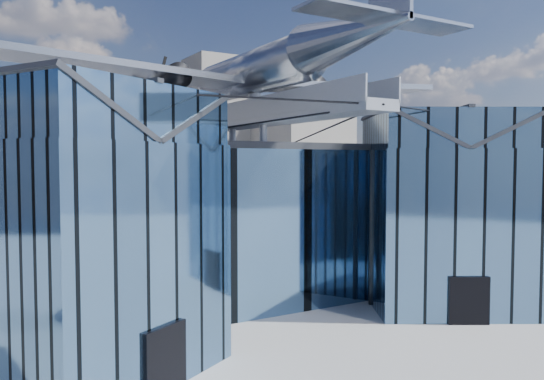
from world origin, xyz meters
TOP-DOWN VIEW (x-y plane):
  - ground_plane at (0.00, 0.00)m, footprint 120.00×120.00m
  - museum at (0.00, 5.82)m, footprint 32.88×24.50m
  - bg_towers at (1.45, 50.49)m, footprint 77.00×24.50m
  - tree_side_e at (25.57, 6.62)m, footprint 3.95×3.95m

SIDE VIEW (x-z plane):
  - ground_plane at x=0.00m, z-range 0.00..0.00m
  - tree_side_e at x=25.57m, z-range 0.83..5.52m
  - museum at x=0.00m, z-range -3.26..14.34m
  - bg_towers at x=1.45m, z-range -2.99..23.01m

